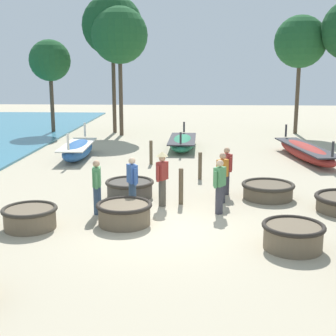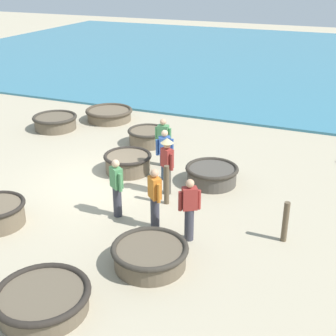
# 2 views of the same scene
# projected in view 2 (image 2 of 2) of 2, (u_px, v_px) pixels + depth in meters

# --- Properties ---
(ground_plane) EXTENTS (80.00, 80.00, 0.00)m
(ground_plane) POSITION_uv_depth(u_px,v_px,m) (105.00, 183.00, 13.90)
(ground_plane) COLOR tan
(sea) EXTENTS (28.00, 52.00, 0.10)m
(sea) POSITION_uv_depth(u_px,v_px,m) (322.00, 63.00, 30.09)
(sea) COLOR teal
(sea) RESTS_ON ground
(coracle_front_left) EXTENTS (1.83, 1.83, 0.47)m
(coracle_front_left) POSITION_uv_depth(u_px,v_px,m) (43.00, 299.00, 8.74)
(coracle_front_left) COLOR brown
(coracle_front_left) RESTS_ON ground
(coracle_tilted) EXTENTS (1.93, 1.93, 0.49)m
(coracle_tilted) POSITION_uv_depth(u_px,v_px,m) (109.00, 114.00, 19.27)
(coracle_tilted) COLOR brown
(coracle_tilted) RESTS_ON ground
(coracle_far_right) EXTENTS (1.49, 1.49, 0.59)m
(coracle_far_right) POSITION_uv_depth(u_px,v_px,m) (128.00, 162.00, 14.53)
(coracle_far_right) COLOR brown
(coracle_far_right) RESTS_ON ground
(coracle_center) EXTENTS (1.72, 1.72, 0.54)m
(coracle_center) POSITION_uv_depth(u_px,v_px,m) (55.00, 122.00, 18.27)
(coracle_center) COLOR brown
(coracle_center) RESTS_ON ground
(coracle_front_right) EXTENTS (1.68, 1.68, 0.50)m
(coracle_front_right) POSITION_uv_depth(u_px,v_px,m) (150.00, 255.00, 10.03)
(coracle_front_right) COLOR brown
(coracle_front_right) RESTS_ON ground
(coracle_upturned) EXTENTS (1.43, 1.43, 0.57)m
(coracle_upturned) POSITION_uv_depth(u_px,v_px,m) (148.00, 136.00, 16.72)
(coracle_upturned) COLOR brown
(coracle_upturned) RESTS_ON ground
(coracle_far_left) EXTENTS (1.57, 1.57, 0.54)m
(coracle_far_left) POSITION_uv_depth(u_px,v_px,m) (212.00, 174.00, 13.76)
(coracle_far_left) COLOR #4C473F
(coracle_far_left) RESTS_ON ground
(fisherman_by_coracle) EXTENTS (0.37, 0.46, 1.57)m
(fisherman_by_coracle) POSITION_uv_depth(u_px,v_px,m) (189.00, 208.00, 10.75)
(fisherman_by_coracle) COLOR #383842
(fisherman_by_coracle) RESTS_ON ground
(fisherman_standing_left) EXTENTS (0.36, 0.47, 1.57)m
(fisherman_standing_left) POSITION_uv_depth(u_px,v_px,m) (165.00, 154.00, 13.81)
(fisherman_standing_left) COLOR #2D425B
(fisherman_standing_left) RESTS_ON ground
(fisherman_crouching) EXTENTS (0.39, 0.42, 1.57)m
(fisherman_crouching) POSITION_uv_depth(u_px,v_px,m) (155.00, 197.00, 11.26)
(fisherman_crouching) COLOR #383842
(fisherman_crouching) RESTS_ON ground
(fisherman_hauling) EXTENTS (0.38, 0.45, 1.57)m
(fisherman_hauling) POSITION_uv_depth(u_px,v_px,m) (117.00, 187.00, 11.78)
(fisherman_hauling) COLOR #383842
(fisherman_hauling) RESTS_ON ground
(fisherman_with_hat) EXTENTS (0.37, 0.46, 1.67)m
(fisherman_with_hat) POSITION_uv_depth(u_px,v_px,m) (167.00, 162.00, 12.90)
(fisherman_with_hat) COLOR #4C473D
(fisherman_with_hat) RESTS_ON ground
(fisherman_standing_right) EXTENTS (0.26, 0.53, 1.57)m
(fisherman_standing_right) POSITION_uv_depth(u_px,v_px,m) (163.00, 141.00, 14.77)
(fisherman_standing_right) COLOR #2D425B
(fisherman_standing_right) RESTS_ON ground
(mooring_post_mid_beach) EXTENTS (0.14, 0.14, 1.02)m
(mooring_post_mid_beach) POSITION_uv_depth(u_px,v_px,m) (285.00, 222.00, 10.84)
(mooring_post_mid_beach) COLOR brown
(mooring_post_mid_beach) RESTS_ON ground
(mooring_post_inland) EXTENTS (0.14, 0.14, 1.11)m
(mooring_post_inland) POSITION_uv_depth(u_px,v_px,m) (167.00, 185.00, 12.51)
(mooring_post_inland) COLOR brown
(mooring_post_inland) RESTS_ON ground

